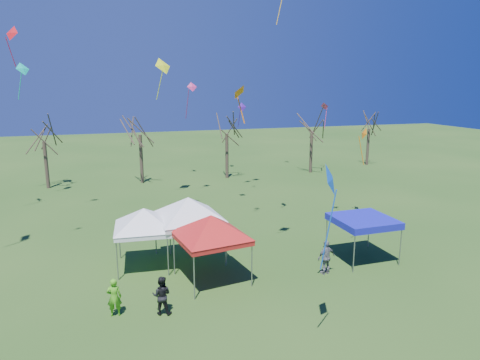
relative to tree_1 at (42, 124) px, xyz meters
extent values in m
plane|color=#254B18|center=(10.77, -24.65, -5.79)|extent=(140.00, 140.00, 0.00)
cylinder|color=#3D2D21|center=(0.00, 0.00, -3.65)|extent=(0.32, 0.32, 4.28)
cylinder|color=#3D2D21|center=(8.40, -0.27, -3.47)|extent=(0.32, 0.32, 4.64)
cylinder|color=#3D2D21|center=(16.80, -0.60, -3.55)|extent=(0.32, 0.32, 4.49)
cylinder|color=#3D2D21|center=(26.12, -0.65, -3.56)|extent=(0.32, 0.32, 4.47)
cylinder|color=#3D2D21|center=(34.49, 1.42, -3.68)|extent=(0.32, 0.32, 4.23)
cylinder|color=gray|center=(5.49, -21.48, -4.82)|extent=(0.06, 0.06, 1.93)
cylinder|color=gray|center=(5.69, -18.78, -4.82)|extent=(0.06, 0.06, 1.93)
cylinder|color=gray|center=(8.19, -21.68, -4.82)|extent=(0.06, 0.06, 1.93)
cylinder|color=gray|center=(8.39, -18.98, -4.82)|extent=(0.06, 0.06, 1.93)
cube|color=white|center=(6.94, -20.23, -3.74)|extent=(3.10, 3.10, 0.23)
pyramid|color=white|center=(6.94, -20.23, -2.66)|extent=(4.09, 4.09, 0.97)
cylinder|color=gray|center=(7.89, -21.71, -4.72)|extent=(0.06, 0.06, 2.15)
cylinder|color=gray|center=(7.63, -18.71, -4.72)|extent=(0.06, 0.06, 2.15)
cylinder|color=gray|center=(10.89, -21.44, -4.72)|extent=(0.06, 0.06, 2.15)
cylinder|color=gray|center=(10.63, -18.44, -4.72)|extent=(0.06, 0.06, 2.15)
cube|color=white|center=(9.26, -20.07, -3.51)|extent=(3.49, 3.49, 0.26)
pyramid|color=white|center=(9.26, -20.07, -2.31)|extent=(4.54, 4.54, 1.08)
cylinder|color=gray|center=(8.64, -24.48, -4.78)|extent=(0.06, 0.06, 2.03)
cylinder|color=gray|center=(8.19, -21.67, -4.78)|extent=(0.06, 0.06, 2.03)
cylinder|color=gray|center=(11.44, -24.03, -4.78)|extent=(0.06, 0.06, 2.03)
cylinder|color=gray|center=(11.00, -21.23, -4.78)|extent=(0.06, 0.06, 2.03)
cube|color=red|center=(9.82, -22.85, -3.64)|extent=(3.48, 3.48, 0.24)
pyramid|color=red|center=(9.82, -22.85, -2.51)|extent=(4.25, 4.25, 1.01)
cylinder|color=gray|center=(16.79, -24.13, -4.80)|extent=(0.06, 0.06, 1.97)
cylinder|color=gray|center=(16.75, -21.36, -4.80)|extent=(0.06, 0.06, 1.97)
cylinder|color=gray|center=(19.56, -24.09, -4.80)|extent=(0.06, 0.06, 1.97)
cylinder|color=gray|center=(19.52, -21.32, -4.80)|extent=(0.06, 0.06, 1.97)
cube|color=#1014AF|center=(18.16, -22.73, -3.70)|extent=(3.00, 3.00, 0.24)
cube|color=#1014AF|center=(18.16, -22.73, -3.52)|extent=(3.00, 3.00, 0.12)
imported|color=black|center=(7.13, -25.25, -4.97)|extent=(0.96, 0.85, 1.64)
imported|color=#4FB21C|center=(5.27, -24.81, -4.98)|extent=(0.62, 0.44, 1.61)
imported|color=slate|center=(15.41, -23.83, -4.92)|extent=(1.09, 0.62, 1.74)
cone|color=red|center=(-1.27, -2.22, 7.45)|extent=(1.38, 1.32, 1.20)
cube|color=red|center=(-1.52, -2.00, 6.00)|extent=(0.48, 0.54, 2.26)
cube|color=yellow|center=(15.47, -16.98, 7.66)|extent=(0.36, 0.16, 1.59)
cone|color=#F4366C|center=(27.83, -0.06, 1.22)|extent=(0.90, 1.02, 0.84)
cube|color=#F4366C|center=(27.92, -0.21, -0.10)|extent=(0.36, 0.25, 2.19)
cone|color=orange|center=(22.13, -16.26, 0.21)|extent=(0.47, 0.90, 0.84)
cube|color=orange|center=(22.17, -16.02, -1.01)|extent=(0.52, 0.13, 2.03)
cone|color=blue|center=(12.47, -29.15, 0.36)|extent=(1.04, 1.17, 1.10)
cube|color=blue|center=(12.34, -29.31, -1.36)|extent=(0.38, 0.30, 2.88)
cone|color=#0DCFA7|center=(-0.40, -4.33, 4.65)|extent=(1.27, 1.23, 1.02)
cube|color=#0DCFA7|center=(-0.70, -4.59, 3.33)|extent=(0.57, 0.64, 2.08)
cone|color=orange|center=(11.49, -21.84, 3.12)|extent=(0.99, 0.98, 0.70)
cube|color=orange|center=(11.64, -21.71, 2.26)|extent=(0.33, 0.35, 1.30)
cone|color=#E6FF1A|center=(9.91, -7.11, 4.89)|extent=(1.75, 1.60, 1.31)
cube|color=#E6FF1A|center=(9.56, -7.35, 3.41)|extent=(0.52, 0.76, 2.22)
cone|color=#CF2E72|center=(12.20, -6.81, 3.29)|extent=(0.91, 0.58, 0.78)
cube|color=#CF2E72|center=(11.76, -6.88, 1.90)|extent=(0.19, 0.92, 2.36)
cone|color=#4B17A4|center=(16.81, -5.58, 1.56)|extent=(0.81, 0.36, 0.78)
cube|color=#4B17A4|center=(16.55, -5.61, 0.58)|extent=(0.09, 0.57, 1.57)
camera|label=1|loc=(5.42, -41.49, 3.44)|focal=32.00mm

